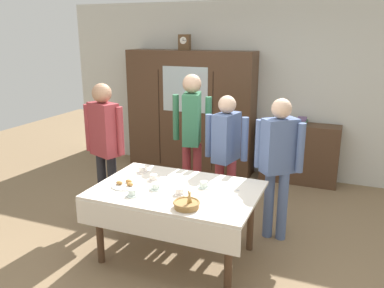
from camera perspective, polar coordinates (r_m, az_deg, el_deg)
The scene contains 21 objects.
ground_plane at distance 4.40m, azimuth -1.01°, elevation -14.54°, with size 12.00×12.00×0.00m, color #846B4C.
back_wall at distance 6.37m, azimuth 8.38°, elevation 7.84°, with size 6.40×0.10×2.70m, color silver.
dining_table at distance 3.91m, azimuth -2.42°, elevation -7.97°, with size 1.60×1.08×0.75m.
wall_cabinet at distance 6.43m, azimuth -0.22°, elevation 4.73°, with size 2.09×0.46×1.96m.
mantel_clock at distance 6.35m, azimuth -1.09°, elevation 14.55°, with size 0.18×0.11×0.24m.
bookshelf_low at distance 6.18m, azimuth 15.30°, elevation -1.32°, with size 1.14×0.35×0.91m.
book_stack at distance 6.06m, azimuth 15.65°, elevation 3.26°, with size 0.16×0.22×0.10m.
tea_cup_front_edge at distance 3.89m, azimuth -5.27°, elevation -6.17°, with size 0.13×0.13×0.06m.
tea_cup_back_edge at distance 3.91m, azimuth 1.77°, elevation -5.97°, with size 0.13×0.13×0.06m.
tea_cup_far_right at distance 4.12m, azimuth -5.58°, elevation -4.86°, with size 0.13×0.13×0.06m.
tea_cup_mid_right at distance 3.75m, azimuth -1.85°, elevation -6.93°, with size 0.13×0.13×0.06m.
tea_cup_near_left at distance 3.77m, azimuth -8.70°, elevation -7.03°, with size 0.13×0.13×0.06m.
tea_cup_near_right at distance 4.36m, azimuth -7.20°, elevation -3.76°, with size 0.13×0.13×0.06m.
bread_basket at distance 3.48m, azimuth -0.79°, elevation -8.72°, with size 0.24×0.24×0.16m.
pastry_plate at distance 4.01m, azimuth -9.63°, elevation -5.83°, with size 0.28×0.28×0.05m.
spoon_front_edge at distance 4.21m, azimuth -2.82°, elevation -4.68°, with size 0.12×0.02×0.01m.
spoon_near_right at distance 3.88m, azimuth 6.34°, elevation -6.64°, with size 0.12×0.02×0.01m.
person_behind_table_left at distance 4.95m, azimuth -0.02°, elevation 2.37°, with size 0.52×0.40×1.74m.
person_by_cabinet at distance 4.28m, azimuth 12.45°, elevation -1.77°, with size 0.52×0.39×1.58m.
person_near_right_end at distance 4.72m, azimuth -12.56°, elevation 0.71°, with size 0.52×0.32×1.68m.
person_beside_shelf at distance 4.63m, azimuth 4.97°, elevation -0.45°, with size 0.52×0.39×1.54m.
Camera 1 is at (1.49, -3.48, 2.23)m, focal length 36.76 mm.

